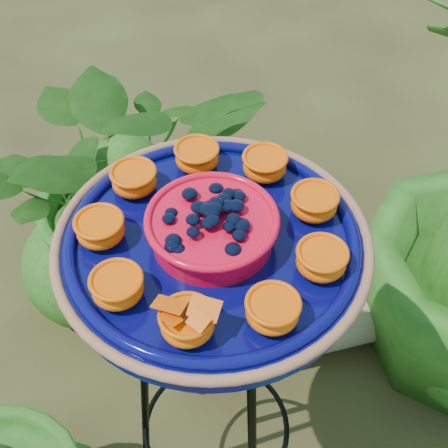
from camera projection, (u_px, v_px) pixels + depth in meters
The scene contains 4 objects.
tripod_stand at pixel (215, 374), 1.19m from camera, with size 0.42×0.42×0.88m.
feeder_dish at pixel (212, 241), 0.91m from camera, with size 0.59×0.59×0.11m.
driftwood_log at pixel (284, 325), 1.78m from camera, with size 0.21×0.21×0.62m, color gray.
shrub_back_left at pixel (128, 177), 1.76m from camera, with size 0.73×0.63×0.81m, color #1F4A13.
Camera 1 is at (0.03, -0.65, 1.61)m, focal length 50.00 mm.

